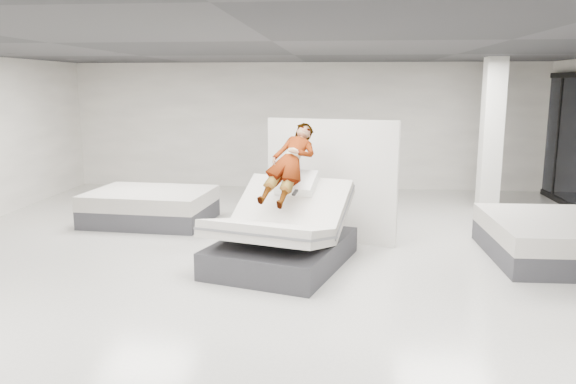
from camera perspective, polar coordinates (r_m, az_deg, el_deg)
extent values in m
plane|color=beige|center=(7.92, -1.51, -8.69)|extent=(14.00, 14.00, 0.00)
plane|color=#272729|center=(7.48, -1.63, 15.07)|extent=(14.00, 14.00, 0.00)
cube|color=white|center=(14.48, 1.77, 6.70)|extent=(12.00, 0.04, 3.20)
cube|color=#343439|center=(8.40, -0.58, -6.13)|extent=(2.26, 2.63, 0.39)
cube|color=silver|center=(8.60, 0.45, -1.54)|extent=(1.92, 1.51, 0.83)
cube|color=slate|center=(8.60, 0.45, -1.54)|extent=(1.91, 1.42, 0.66)
cube|color=silver|center=(7.82, -2.08, -4.16)|extent=(1.94, 1.59, 0.47)
cube|color=slate|center=(7.82, -2.08, -4.16)|extent=(1.95, 1.57, 0.26)
cube|color=silver|center=(8.68, 0.86, 0.96)|extent=(0.72, 0.62, 0.38)
imported|color=slate|center=(8.42, 0.20, 1.65)|extent=(0.95, 1.48, 1.41)
cube|color=black|center=(8.05, 0.72, -0.06)|extent=(0.09, 0.15, 0.08)
cube|color=silver|center=(9.55, 4.35, 1.13)|extent=(2.22, 0.79, 2.08)
cube|color=#343439|center=(9.57, 24.78, -5.18)|extent=(1.74, 2.30, 0.34)
cube|color=silver|center=(9.50, 24.93, -3.36)|extent=(1.74, 2.30, 0.28)
cube|color=#343439|center=(11.29, -13.75, -2.14)|extent=(2.41, 1.89, 0.34)
cube|color=silver|center=(11.22, -13.82, -0.58)|extent=(2.41, 1.89, 0.28)
cube|color=silver|center=(12.35, 19.95, 5.34)|extent=(0.40, 0.40, 3.20)
cube|color=black|center=(14.36, 25.80, 5.00)|extent=(0.09, 0.08, 2.80)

